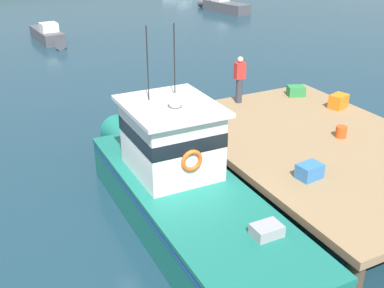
{
  "coord_description": "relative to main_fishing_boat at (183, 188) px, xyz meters",
  "views": [
    {
      "loc": [
        -4.23,
        -9.37,
        6.97
      ],
      "look_at": [
        1.2,
        1.21,
        1.4
      ],
      "focal_mm": 44.71,
      "sensor_mm": 36.0,
      "label": 1
    }
  ],
  "objects": [
    {
      "name": "ground_plane",
      "position": [
        -0.21,
        0.23,
        -1.01
      ],
      "size": [
        200.0,
        200.0,
        0.0
      ],
      "primitive_type": "plane",
      "color": "#193847"
    },
    {
      "name": "dock",
      "position": [
        4.59,
        0.23,
        0.07
      ],
      "size": [
        6.0,
        9.0,
        1.2
      ],
      "color": "#4C3D2D",
      "rests_on": "ground"
    },
    {
      "name": "main_fishing_boat",
      "position": [
        0.0,
        0.0,
        0.0
      ],
      "size": [
        2.61,
        9.82,
        4.8
      ],
      "color": "#196B5B",
      "rests_on": "ground"
    },
    {
      "name": "crate_stack_mid_dock",
      "position": [
        6.92,
        2.14,
        0.43
      ],
      "size": [
        0.7,
        0.59,
        0.47
      ],
      "primitive_type": "cube",
      "rotation": [
        0.0,
        0.0,
        0.28
      ],
      "color": "orange",
      "rests_on": "dock"
    },
    {
      "name": "crate_single_by_cleat",
      "position": [
        2.86,
        -1.26,
        0.38
      ],
      "size": [
        0.64,
        0.5,
        0.37
      ],
      "primitive_type": "cube",
      "rotation": [
        0.0,
        0.0,
        0.1
      ],
      "color": "#3370B2",
      "rests_on": "dock"
    },
    {
      "name": "crate_stack_near_edge",
      "position": [
        6.44,
        3.79,
        0.37
      ],
      "size": [
        0.72,
        0.62,
        0.36
      ],
      "primitive_type": "cube",
      "rotation": [
        0.0,
        0.0,
        -0.36
      ],
      "color": "#2D8442",
      "rests_on": "dock"
    },
    {
      "name": "bait_bucket",
      "position": [
        5.29,
        0.25,
        0.36
      ],
      "size": [
        0.32,
        0.32,
        0.34
      ],
      "primitive_type": "cylinder",
      "color": "#E04C19",
      "rests_on": "dock"
    },
    {
      "name": "deckhand_by_the_boat",
      "position": [
        4.22,
        4.14,
        1.05
      ],
      "size": [
        0.36,
        0.22,
        1.63
      ],
      "color": "#383842",
      "rests_on": "dock"
    },
    {
      "name": "moored_boat_far_left",
      "position": [
        1.29,
        21.87,
        -0.58
      ],
      "size": [
        1.48,
        4.91,
        1.24
      ],
      "color": "#4C4C51",
      "rests_on": "ground"
    },
    {
      "name": "moored_boat_mid_harbor",
      "position": [
        16.8,
        26.51,
        -0.52
      ],
      "size": [
        2.26,
        5.7,
        1.42
      ],
      "color": "#4C4C51",
      "rests_on": "ground"
    }
  ]
}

